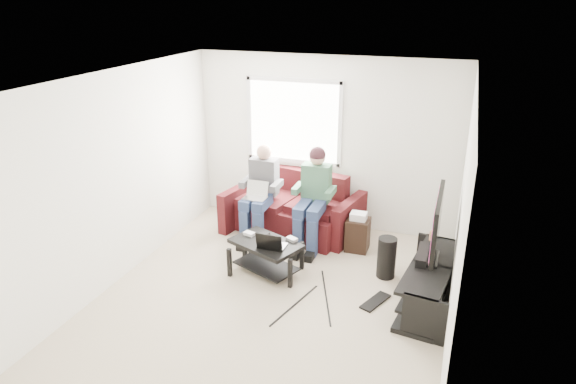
{
  "coord_description": "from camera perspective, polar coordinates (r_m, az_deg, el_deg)",
  "views": [
    {
      "loc": [
        1.9,
        -4.95,
        3.43
      ],
      "look_at": [
        -0.02,
        0.6,
        1.13
      ],
      "focal_mm": 32.0,
      "sensor_mm": 36.0,
      "label": 1
    }
  ],
  "objects": [
    {
      "name": "subwoofer",
      "position": [
        6.69,
        10.9,
        -7.17
      ],
      "size": [
        0.24,
        0.24,
        0.54
      ],
      "primitive_type": "cylinder",
      "color": "black",
      "rests_on": "floor"
    },
    {
      "name": "controller_b",
      "position": [
        6.76,
        -2.71,
        -4.65
      ],
      "size": [
        0.16,
        0.13,
        0.04
      ],
      "primitive_type": "cube",
      "rotation": [
        0.0,
        0.0,
        -0.31
      ],
      "color": "black",
      "rests_on": "coffee_table"
    },
    {
      "name": "wall_right",
      "position": [
        5.39,
        18.59,
        -3.06
      ],
      "size": [
        0.0,
        4.5,
        4.5
      ],
      "primitive_type": "plane",
      "rotation": [
        1.57,
        0.0,
        -1.57
      ],
      "color": "white",
      "rests_on": "floor"
    },
    {
      "name": "console_black",
      "position": [
        6.22,
        15.5,
        -9.59
      ],
      "size": [
        0.38,
        0.3,
        0.07
      ],
      "primitive_type": "cube",
      "color": "black",
      "rests_on": "tv_stand"
    },
    {
      "name": "controller_c",
      "position": [
        6.61,
        0.43,
        -5.26
      ],
      "size": [
        0.17,
        0.14,
        0.04
      ],
      "primitive_type": "cube",
      "rotation": [
        0.0,
        0.0,
        -0.45
      ],
      "color": "gray",
      "rests_on": "coffee_table"
    },
    {
      "name": "person_right",
      "position": [
        7.2,
        2.86,
        0.11
      ],
      "size": [
        0.4,
        0.71,
        1.42
      ],
      "color": "navy",
      "rests_on": "sofa"
    },
    {
      "name": "laptop_black",
      "position": [
        6.43,
        -1.76,
        -5.09
      ],
      "size": [
        0.4,
        0.35,
        0.24
      ],
      "primitive_type": null,
      "rotation": [
        0.0,
        0.0,
        -0.37
      ],
      "color": "black",
      "rests_on": "coffee_table"
    },
    {
      "name": "controller_a",
      "position": [
        6.78,
        -4.32,
        -4.63
      ],
      "size": [
        0.16,
        0.12,
        0.04
      ],
      "primitive_type": "cube",
      "rotation": [
        0.0,
        0.0,
        -0.26
      ],
      "color": "silver",
      "rests_on": "coffee_table"
    },
    {
      "name": "soundbar",
      "position": [
        6.23,
        14.74,
        -6.75
      ],
      "size": [
        0.12,
        0.5,
        0.1
      ],
      "primitive_type": "cube",
      "color": "black",
      "rests_on": "tv_stand"
    },
    {
      "name": "tv",
      "position": [
        6.05,
        16.21,
        -3.46
      ],
      "size": [
        0.12,
        1.1,
        0.81
      ],
      "color": "black",
      "rests_on": "tv_stand"
    },
    {
      "name": "wall_back",
      "position": [
        7.74,
        4.19,
        5.4
      ],
      "size": [
        4.5,
        0.0,
        4.5
      ],
      "primitive_type": "plane",
      "rotation": [
        1.57,
        0.0,
        0.0
      ],
      "color": "white",
      "rests_on": "floor"
    },
    {
      "name": "ceiling",
      "position": [
        5.36,
        -1.9,
        12.51
      ],
      "size": [
        4.5,
        4.5,
        0.0
      ],
      "primitive_type": "plane",
      "rotation": [
        3.14,
        0.0,
        0.0
      ],
      "color": "white",
      "rests_on": "wall_back"
    },
    {
      "name": "wall_front",
      "position": [
        3.93,
        -13.73,
        -12.12
      ],
      "size": [
        4.5,
        0.0,
        4.5
      ],
      "primitive_type": "plane",
      "rotation": [
        -1.57,
        0.0,
        0.0
      ],
      "color": "white",
      "rests_on": "floor"
    },
    {
      "name": "keyboard_floor",
      "position": [
        6.28,
        9.67,
        -11.9
      ],
      "size": [
        0.32,
        0.48,
        0.03
      ],
      "primitive_type": "cube",
      "rotation": [
        0.0,
        0.0,
        -0.4
      ],
      "color": "black",
      "rests_on": "floor"
    },
    {
      "name": "console_grey",
      "position": [
        6.52,
        15.75,
        -8.03
      ],
      "size": [
        0.34,
        0.26,
        0.08
      ],
      "primitive_type": "cube",
      "color": "gray",
      "rests_on": "tv_stand"
    },
    {
      "name": "tv_stand",
      "position": [
        6.3,
        15.47,
        -9.97
      ],
      "size": [
        0.67,
        1.6,
        0.51
      ],
      "color": "black",
      "rests_on": "floor"
    },
    {
      "name": "coffee_table",
      "position": [
        6.64,
        -2.46,
        -6.47
      ],
      "size": [
        1.02,
        0.83,
        0.44
      ],
      "color": "black",
      "rests_on": "floor"
    },
    {
      "name": "laptop_silver",
      "position": [
        7.29,
        -3.65,
        -0.26
      ],
      "size": [
        0.34,
        0.26,
        0.24
      ],
      "primitive_type": null,
      "rotation": [
        0.0,
        0.0,
        -0.12
      ],
      "color": "silver",
      "rests_on": "person_left"
    },
    {
      "name": "floor",
      "position": [
        6.31,
        -1.61,
        -11.5
      ],
      "size": [
        4.5,
        4.5,
        0.0
      ],
      "primitive_type": "plane",
      "color": "#BCB292",
      "rests_on": "ground"
    },
    {
      "name": "wall_left",
      "position": [
        6.65,
        -18.09,
        1.65
      ],
      "size": [
        0.0,
        4.5,
        4.5
      ],
      "primitive_type": "plane",
      "rotation": [
        1.57,
        0.0,
        1.57
      ],
      "color": "white",
      "rests_on": "floor"
    },
    {
      "name": "window",
      "position": [
        7.79,
        0.63,
        7.83
      ],
      "size": [
        1.48,
        0.04,
        1.28
      ],
      "color": "white",
      "rests_on": "wall_back"
    },
    {
      "name": "console_white",
      "position": [
        5.92,
        15.22,
        -11.32
      ],
      "size": [
        0.3,
        0.22,
        0.06
      ],
      "primitive_type": "cube",
      "color": "silver",
      "rests_on": "tv_stand"
    },
    {
      "name": "person_left",
      "position": [
        7.45,
        -3.11,
        0.36
      ],
      "size": [
        0.4,
        0.71,
        1.37
      ],
      "color": "navy",
      "rests_on": "sofa"
    },
    {
      "name": "sofa",
      "position": [
        7.78,
        0.64,
        -2.08
      ],
      "size": [
        2.09,
        1.22,
        0.89
      ],
      "color": "#431010",
      "rests_on": "floor"
    },
    {
      "name": "end_table",
      "position": [
        7.3,
        7.74,
        -4.55
      ],
      "size": [
        0.31,
        0.31,
        0.57
      ],
      "color": "black",
      "rests_on": "floor"
    },
    {
      "name": "drink_cup",
      "position": [
        6.7,
        15.77,
        -4.7
      ],
      "size": [
        0.08,
        0.08,
        0.12
      ],
      "primitive_type": "cylinder",
      "color": "#9E6544",
      "rests_on": "tv_stand"
    }
  ]
}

